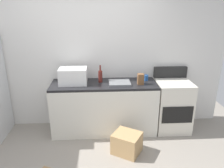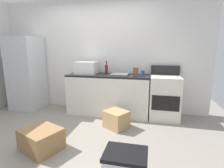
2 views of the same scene
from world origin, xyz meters
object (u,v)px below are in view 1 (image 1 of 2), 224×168
object	(u,v)px
stove_oven	(172,105)
wine_bottle	(100,76)
cardboard_box_large	(127,143)
coffee_mug	(146,78)
microwave	(73,76)
knife_block	(141,79)

from	to	relation	value
stove_oven	wine_bottle	size ratio (longest dim) A/B	3.67
stove_oven	cardboard_box_large	world-z (taller)	stove_oven
stove_oven	coffee_mug	distance (m)	0.69
cardboard_box_large	microwave	bearing A→B (deg)	139.90
wine_bottle	knife_block	xyz separation A→B (m)	(0.67, -0.15, -0.02)
knife_block	cardboard_box_large	bearing A→B (deg)	-115.50
microwave	stove_oven	bearing A→B (deg)	-0.64
knife_block	coffee_mug	bearing A→B (deg)	56.91
stove_oven	wine_bottle	bearing A→B (deg)	177.10
wine_bottle	coffee_mug	world-z (taller)	wine_bottle
coffee_mug	cardboard_box_large	size ratio (longest dim) A/B	0.25
coffee_mug	knife_block	bearing A→B (deg)	-123.09
stove_oven	coffee_mug	size ratio (longest dim) A/B	11.00
cardboard_box_large	stove_oven	bearing A→B (deg)	37.55
wine_bottle	coffee_mug	distance (m)	0.81
stove_oven	knife_block	xyz separation A→B (m)	(-0.61, -0.09, 0.52)
knife_block	cardboard_box_large	world-z (taller)	knife_block
microwave	cardboard_box_large	size ratio (longest dim) A/B	1.16
microwave	cardboard_box_large	xyz separation A→B (m)	(0.84, -0.71, -0.87)
stove_oven	coffee_mug	world-z (taller)	stove_oven
microwave	wine_bottle	world-z (taller)	wine_bottle
wine_bottle	stove_oven	bearing A→B (deg)	-2.90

